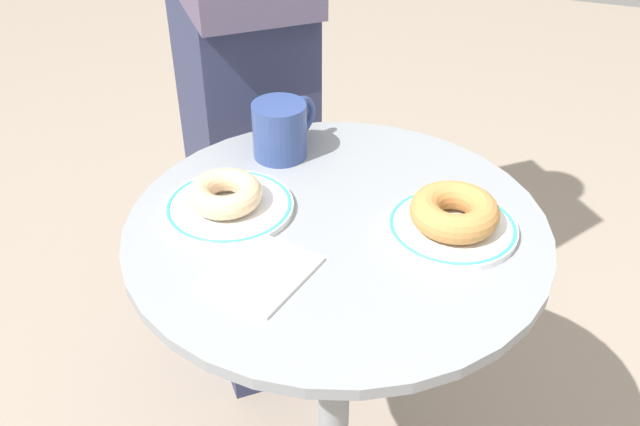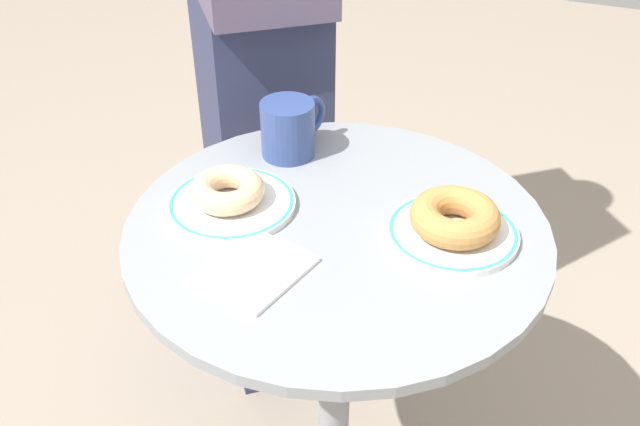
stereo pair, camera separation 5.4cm
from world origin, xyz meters
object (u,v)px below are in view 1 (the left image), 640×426
cafe_table (335,337)px  coffee_mug (281,129)px  plate_left (230,206)px  person_figure (238,35)px  donut_old_fashioned (454,212)px  paper_napkin (261,272)px  donut_glazed (225,193)px  plate_right (452,227)px

cafe_table → coffee_mug: coffee_mug is taller
plate_left → person_figure: person_figure is taller
donut_old_fashioned → paper_napkin: (-0.22, -0.18, -0.03)m
donut_glazed → donut_old_fashioned: donut_old_fashioned is taller
paper_napkin → donut_old_fashioned: bearing=38.8°
donut_glazed → coffee_mug: coffee_mug is taller
plate_left → coffee_mug: size_ratio=1.50×
cafe_table → person_figure: size_ratio=0.44×
paper_napkin → donut_glazed: bearing=132.0°
donut_glazed → paper_napkin: donut_glazed is taller
cafe_table → person_figure: 0.62m
cafe_table → donut_old_fashioned: 0.32m
paper_napkin → plate_left: bearing=130.2°
person_figure → donut_old_fashioned: bearing=-36.8°
cafe_table → plate_left: (-0.16, -0.02, 0.24)m
plate_left → coffee_mug: 0.18m
plate_left → donut_old_fashioned: size_ratio=1.51×
plate_right → coffee_mug: bearing=158.9°
donut_glazed → cafe_table: bearing=7.7°
cafe_table → coffee_mug: size_ratio=5.87×
donut_old_fashioned → coffee_mug: (-0.31, 0.12, 0.01)m
person_figure → paper_napkin: bearing=-63.4°
coffee_mug → cafe_table: bearing=-46.6°
plate_left → plate_right: (0.32, 0.06, -0.00)m
cafe_table → coffee_mug: bearing=133.4°
coffee_mug → person_figure: (-0.19, 0.25, 0.04)m
cafe_table → donut_old_fashioned: (0.16, 0.04, 0.27)m
cafe_table → donut_glazed: (-0.17, -0.02, 0.27)m
plate_right → paper_napkin: (-0.22, -0.18, -0.00)m
donut_glazed → person_figure: bearing=111.4°
coffee_mug → donut_old_fashioned: bearing=-21.1°
plate_left → cafe_table: bearing=7.4°
donut_glazed → coffee_mug: size_ratio=0.87×
person_figure → plate_right: bearing=-36.8°
donut_glazed → plate_right: bearing=10.2°
donut_old_fashioned → coffee_mug: coffee_mug is taller
plate_right → person_figure: person_figure is taller
donut_old_fashioned → person_figure: person_figure is taller
plate_right → donut_glazed: bearing=-169.8°
plate_right → donut_old_fashioned: 0.03m
plate_left → donut_glazed: bearing=-161.9°
plate_left → paper_napkin: plate_left is taller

